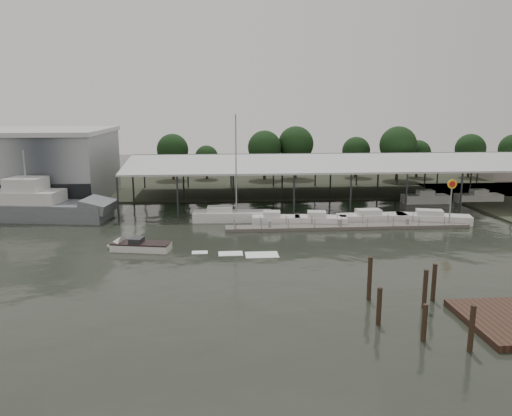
{
  "coord_description": "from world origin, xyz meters",
  "views": [
    {
      "loc": [
        0.17,
        -44.49,
        13.9
      ],
      "look_at": [
        4.47,
        10.31,
        2.5
      ],
      "focal_mm": 35.0,
      "sensor_mm": 36.0,
      "label": 1
    }
  ],
  "objects": [
    {
      "name": "moored_cruiser_2",
      "position": [
        18.57,
        12.57,
        0.61
      ],
      "size": [
        8.37,
        2.47,
        1.7
      ],
      "rotation": [
        0.0,
        0.0,
        0.03
      ],
      "color": "white",
      "rests_on": "ground"
    },
    {
      "name": "storage_warehouse",
      "position": [
        -28.0,
        29.94,
        5.29
      ],
      "size": [
        24.5,
        20.5,
        10.5
      ],
      "color": "gray",
      "rests_on": "ground"
    },
    {
      "name": "moored_cruiser_0",
      "position": [
        6.93,
        12.39,
        0.61
      ],
      "size": [
        5.79,
        2.75,
        1.7
      ],
      "rotation": [
        0.0,
        0.0,
        -0.1
      ],
      "color": "white",
      "rests_on": "ground"
    },
    {
      "name": "ground",
      "position": [
        0.0,
        0.0,
        0.0
      ],
      "size": [
        200.0,
        200.0,
        0.0
      ],
      "primitive_type": "plane",
      "color": "#242821",
      "rests_on": "ground"
    },
    {
      "name": "floating_dock",
      "position": [
        15.0,
        10.0,
        0.2
      ],
      "size": [
        28.0,
        2.0,
        1.4
      ],
      "color": "#67615B",
      "rests_on": "ground"
    },
    {
      "name": "moored_cruiser_1",
      "position": [
        12.16,
        11.87,
        0.61
      ],
      "size": [
        6.35,
        3.14,
        1.7
      ],
      "rotation": [
        0.0,
        0.0,
        -0.16
      ],
      "color": "white",
      "rests_on": "ground"
    },
    {
      "name": "white_sailboat",
      "position": [
        1.79,
        14.82,
        0.65
      ],
      "size": [
        9.65,
        3.11,
        13.04
      ],
      "rotation": [
        0.0,
        0.0,
        -0.05
      ],
      "color": "white",
      "rests_on": "ground"
    },
    {
      "name": "moored_cruiser_3",
      "position": [
        25.76,
        11.72,
        0.61
      ],
      "size": [
        8.89,
        4.29,
        1.7
      ],
      "rotation": [
        0.0,
        0.0,
        -0.25
      ],
      "color": "white",
      "rests_on": "ground"
    },
    {
      "name": "grey_trawler",
      "position": [
        -22.01,
        17.66,
        1.58
      ],
      "size": [
        18.88,
        7.67,
        8.84
      ],
      "rotation": [
        0.0,
        0.0,
        -0.15
      ],
      "color": "slate",
      "rests_on": "ground"
    },
    {
      "name": "covered_boat_shed",
      "position": [
        17.0,
        28.0,
        6.13
      ],
      "size": [
        58.24,
        24.0,
        6.96
      ],
      "color": "silver",
      "rests_on": "ground"
    },
    {
      "name": "land_strip_far",
      "position": [
        0.0,
        42.0,
        0.1
      ],
      "size": [
        140.0,
        30.0,
        0.3
      ],
      "color": "#34382A",
      "rests_on": "ground"
    },
    {
      "name": "horizon_tree_line",
      "position": [
        24.39,
        47.47,
        5.95
      ],
      "size": [
        70.04,
        10.64,
        10.09
      ],
      "color": "black",
      "rests_on": "ground"
    },
    {
      "name": "mooring_pilings",
      "position": [
        13.06,
        -14.45,
        1.08
      ],
      "size": [
        5.52,
        8.5,
        3.81
      ],
      "color": "#38271C",
      "rests_on": "ground"
    },
    {
      "name": "speedboat_underway",
      "position": [
        -7.84,
        3.04,
        0.39
      ],
      "size": [
        17.22,
        5.38,
        2.0
      ],
      "rotation": [
        0.0,
        0.0,
        2.94
      ],
      "color": "white",
      "rests_on": "ground"
    },
    {
      "name": "shell_fuel_sign",
      "position": [
        27.0,
        9.99,
        3.93
      ],
      "size": [
        1.1,
        0.18,
        5.55
      ],
      "color": "gray",
      "rests_on": "ground"
    }
  ]
}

